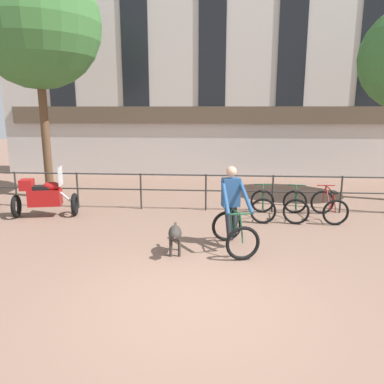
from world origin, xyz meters
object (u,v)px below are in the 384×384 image
object	(u,v)px
parked_bicycle_mid_left	(296,205)
parked_bicycle_mid_right	(329,206)
parked_bicycle_near_lamp	(263,205)
cyclist_with_bike	(233,212)
dog	(175,235)
parked_motorcycle	(44,196)

from	to	relation	value
parked_bicycle_mid_left	parked_bicycle_mid_right	size ratio (longest dim) A/B	1.05
parked_bicycle_near_lamp	parked_bicycle_mid_left	world-z (taller)	same
cyclist_with_bike	dog	world-z (taller)	cyclist_with_bike
dog	parked_bicycle_near_lamp	size ratio (longest dim) A/B	0.79
parked_motorcycle	parked_bicycle_near_lamp	xyz separation A→B (m)	(5.83, 0.32, -0.20)
parked_motorcycle	parked_bicycle_mid_left	world-z (taller)	parked_motorcycle
parked_bicycle_mid_right	cyclist_with_bike	bearing A→B (deg)	38.41
parked_bicycle_near_lamp	dog	bearing A→B (deg)	58.72
parked_motorcycle	parked_bicycle_mid_left	size ratio (longest dim) A/B	1.44
parked_motorcycle	parked_bicycle_near_lamp	distance (m)	5.84
cyclist_with_bike	parked_bicycle_mid_right	bearing A→B (deg)	26.13
parked_motorcycle	parked_bicycle_near_lamp	size ratio (longest dim) A/B	1.49
parked_bicycle_near_lamp	parked_bicycle_mid_left	xyz separation A→B (m)	(0.86, 0.00, -0.00)
dog	parked_bicycle_near_lamp	xyz separation A→B (m)	(2.01, 2.74, -0.06)
parked_bicycle_near_lamp	parked_motorcycle	bearing A→B (deg)	8.09
parked_bicycle_mid_right	dog	bearing A→B (deg)	33.52
cyclist_with_bike	dog	bearing A→B (deg)	-172.41
parked_motorcycle	parked_bicycle_near_lamp	world-z (taller)	parked_motorcycle
parked_bicycle_mid_left	dog	bearing A→B (deg)	52.83
cyclist_with_bike	parked_bicycle_near_lamp	xyz separation A→B (m)	(0.87, 2.26, -0.41)
parked_motorcycle	parked_bicycle_near_lamp	bearing A→B (deg)	-98.86
dog	parked_bicycle_near_lamp	bearing A→B (deg)	48.23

